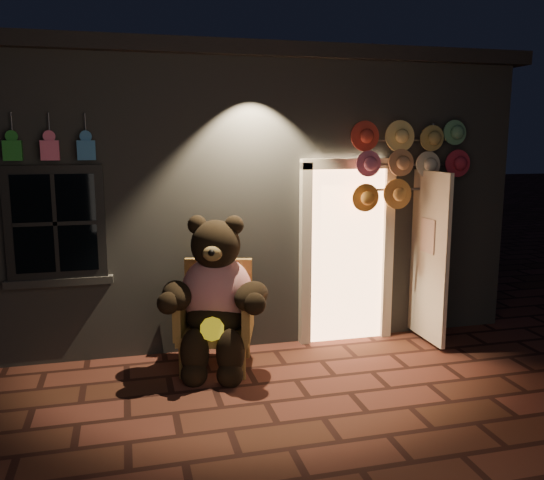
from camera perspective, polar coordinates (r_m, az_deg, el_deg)
name	(u,v)px	position (r m, az deg, el deg)	size (l,w,h in m)	color
ground	(266,402)	(5.55, -0.59, -15.80)	(60.00, 60.00, 0.00)	brown
shop_building	(204,184)	(8.95, -6.74, 5.57)	(7.30, 5.95, 3.51)	slate
wicker_armchair	(216,314)	(6.23, -5.53, -7.35)	(0.92, 0.88, 1.12)	olive
teddy_bear	(216,297)	(6.03, -5.60, -5.60)	(1.17, 1.06, 1.67)	#B1121F
hat_rack	(408,162)	(6.92, 13.30, 7.51)	(1.48, 0.22, 2.62)	#59595E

